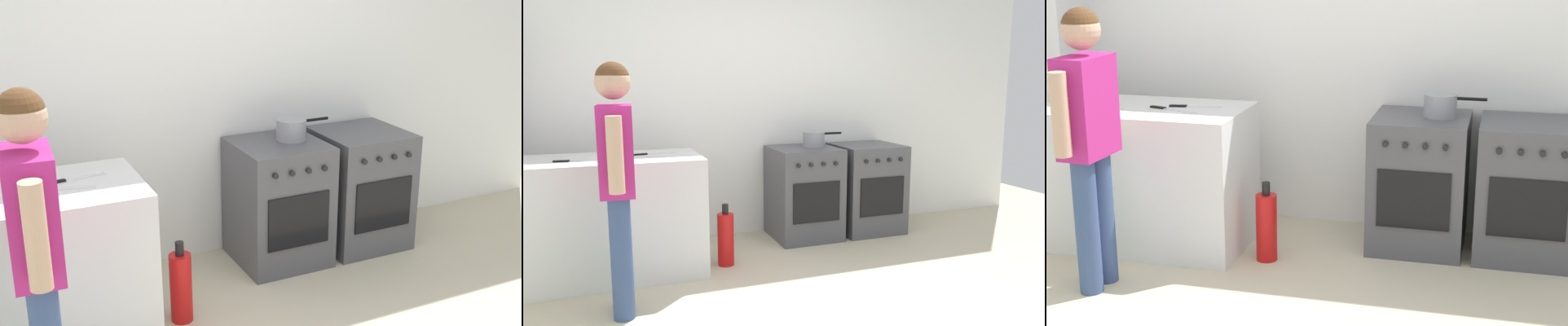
% 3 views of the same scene
% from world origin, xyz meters
% --- Properties ---
extents(back_wall, '(6.00, 0.10, 2.60)m').
position_xyz_m(back_wall, '(0.00, 1.95, 1.30)').
color(back_wall, white).
rests_on(back_wall, ground).
extents(counter_unit, '(1.30, 0.70, 0.90)m').
position_xyz_m(counter_unit, '(-1.35, 1.20, 0.45)').
color(counter_unit, silver).
rests_on(counter_unit, ground).
extents(oven_left, '(0.59, 0.62, 0.85)m').
position_xyz_m(oven_left, '(0.35, 1.58, 0.43)').
color(oven_left, '#4C4C51').
rests_on(oven_left, ground).
extents(oven_right, '(0.60, 0.62, 0.85)m').
position_xyz_m(oven_right, '(1.01, 1.58, 0.43)').
color(oven_right, '#4C4C51').
rests_on(oven_right, ground).
extents(pot, '(0.38, 0.20, 0.14)m').
position_xyz_m(pot, '(0.46, 1.60, 0.92)').
color(pot, gray).
rests_on(pot, oven_left).
extents(knife_bread, '(0.35, 0.12, 0.01)m').
position_xyz_m(knife_bread, '(-1.14, 1.16, 0.90)').
color(knife_bread, silver).
rests_on(knife_bread, counter_unit).
extents(knife_carving, '(0.33, 0.08, 0.01)m').
position_xyz_m(knife_carving, '(-1.04, 1.27, 0.90)').
color(knife_carving, silver).
rests_on(knife_carving, counter_unit).
extents(person, '(0.22, 0.57, 1.57)m').
position_xyz_m(person, '(-1.33, 0.49, 0.93)').
color(person, '#384C7A').
rests_on(person, ground).
extents(fire_extinguisher, '(0.13, 0.13, 0.50)m').
position_xyz_m(fire_extinguisher, '(-0.52, 1.10, 0.22)').
color(fire_extinguisher, red).
rests_on(fire_extinguisher, ground).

